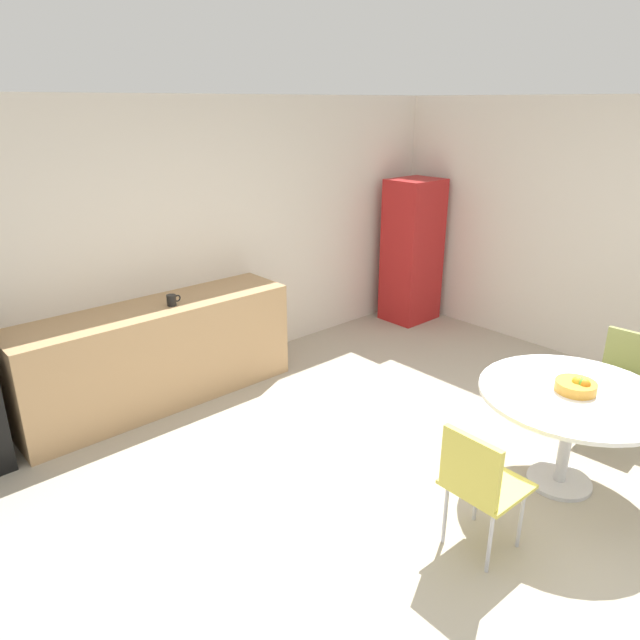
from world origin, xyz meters
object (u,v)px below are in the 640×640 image
(chair_olive, at_px, (623,371))
(mug_white, at_px, (172,300))
(round_table, at_px, (572,407))
(chair_yellow, at_px, (478,478))
(fruit_bowl, at_px, (577,386))
(locker_cabinet, at_px, (412,251))

(chair_olive, distance_m, mug_white, 3.75)
(chair_olive, relative_size, mug_white, 6.43)
(round_table, bearing_deg, chair_yellow, 178.24)
(chair_yellow, distance_m, fruit_bowl, 1.08)
(locker_cabinet, xyz_separation_m, chair_yellow, (-2.84, -2.87, -0.33))
(chair_olive, relative_size, fruit_bowl, 3.12)
(chair_olive, bearing_deg, chair_yellow, -179.02)
(round_table, bearing_deg, mug_white, 115.31)
(chair_yellow, bearing_deg, fruit_bowl, -1.86)
(locker_cabinet, relative_size, chair_olive, 2.05)
(locker_cabinet, xyz_separation_m, chair_olive, (-0.77, -2.83, -0.33))
(chair_yellow, bearing_deg, locker_cabinet, 45.24)
(mug_white, bearing_deg, fruit_bowl, -64.43)
(round_table, xyz_separation_m, mug_white, (-1.37, 2.91, 0.34))
(locker_cabinet, distance_m, chair_yellow, 4.05)
(chair_olive, xyz_separation_m, fruit_bowl, (-1.02, -0.07, 0.24))
(chair_yellow, distance_m, mug_white, 2.92)
(mug_white, bearing_deg, round_table, -64.69)
(locker_cabinet, bearing_deg, chair_yellow, -134.76)
(round_table, height_order, chair_olive, chair_olive)
(round_table, xyz_separation_m, chair_yellow, (-1.04, 0.03, -0.09))
(chair_yellow, xyz_separation_m, fruit_bowl, (1.05, -0.03, 0.24))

